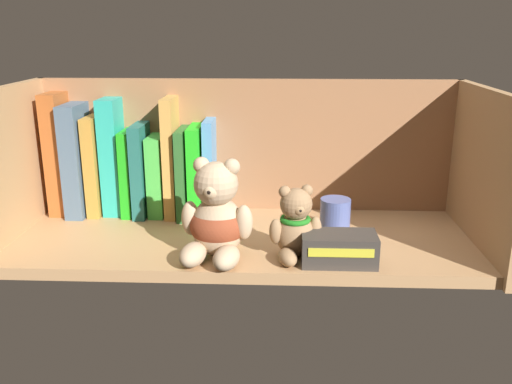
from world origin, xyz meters
TOP-DOWN VIEW (x-y plane):
  - shelf_board at (0.00, 0.00)cm, footprint 80.68×30.78cm
  - shelf_back_panel at (0.00, 15.99)cm, footprint 83.08×1.20cm
  - shelf_side_panel_left at (-41.14, 0.00)cm, footprint 1.60×33.18cm
  - shelf_side_panel_right at (41.14, 0.00)cm, footprint 1.60×33.18cm
  - book_0 at (-37.17, 13.04)cm, footprint 3.34×10.16cm
  - book_1 at (-33.30, 13.04)cm, footprint 3.52×13.36cm
  - book_2 at (-29.88, 13.04)cm, footprint 2.41×11.19cm
  - book_3 at (-26.46, 13.04)cm, footprint 3.54×9.10cm
  - book_4 at (-23.29, 13.04)cm, footprint 2.09×11.34cm
  - book_5 at (-20.71, 13.04)cm, footprint 2.36×12.99cm
  - book_6 at (-17.60, 13.04)cm, footprint 2.95×11.17cm
  - book_7 at (-14.62, 13.04)cm, footprint 2.14×12.49cm
  - book_8 at (-12.28, 13.04)cm, footprint 1.65×14.96cm
  - book_9 at (-9.83, 13.04)cm, footprint 2.36×13.46cm
  - book_10 at (-7.25, 13.04)cm, footprint 2.03×10.64cm
  - teddy_bear_larger at (-3.61, -9.26)cm, footprint 12.22×13.06cm
  - teddy_bear_smaller at (9.21, -8.92)cm, footprint 9.10×9.40cm
  - pillar_candle at (16.62, 2.56)cm, footprint 5.50×5.50cm
  - small_product_box at (16.00, -11.04)cm, footprint 11.84×6.42cm

SIDE VIEW (x-z plane):
  - shelf_board at x=0.00cm, z-range 0.00..2.00cm
  - small_product_box at x=16.00cm, z-range 2.00..6.94cm
  - pillar_candle at x=16.62cm, z-range 2.00..8.38cm
  - teddy_bear_smaller at x=9.21cm, z-range 1.12..13.17cm
  - teddy_bear_larger at x=-3.61cm, z-range 0.24..16.71cm
  - book_6 at x=-17.60cm, z-range 2.00..17.83cm
  - book_4 at x=-23.29cm, z-range 1.99..18.91cm
  - book_8 at x=-12.28cm, z-range 2.00..19.45cm
  - book_9 at x=-9.83cm, z-range 2.00..19.91cm
  - book_5 at x=-20.71cm, z-range 2.00..20.16cm
  - book_10 at x=-7.25cm, z-range 1.99..21.02cm
  - book_2 at x=-29.88cm, z-range 2.00..21.54cm
  - book_1 at x=-33.30cm, z-range 2.00..23.97cm
  - book_3 at x=-26.46cm, z-range 2.00..24.91cm
  - book_7 at x=-14.62cm, z-range 2.00..25.29cm
  - book_0 at x=-37.17cm, z-range 2.00..25.95cm
  - shelf_back_panel at x=0.00cm, z-range 0.00..28.37cm
  - shelf_side_panel_left at x=-41.14cm, z-range 0.00..28.37cm
  - shelf_side_panel_right at x=41.14cm, z-range 0.00..28.37cm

